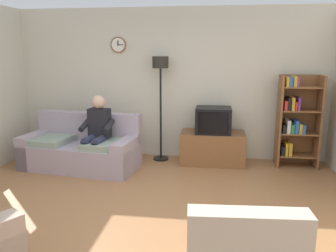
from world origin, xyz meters
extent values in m
plane|color=#9E6B42|center=(0.00, 0.00, 0.00)|extent=(12.00, 12.00, 0.00)
cube|color=beige|center=(0.00, 2.66, 1.35)|extent=(6.20, 0.12, 2.70)
cylinder|color=brown|center=(-0.94, 2.58, 2.05)|extent=(0.28, 0.03, 0.28)
cylinder|color=white|center=(-0.94, 2.56, 2.05)|extent=(0.24, 0.01, 0.24)
cube|color=black|center=(-0.94, 2.56, 2.08)|extent=(0.02, 0.01, 0.09)
cube|color=black|center=(-0.90, 2.56, 2.05)|extent=(0.11, 0.01, 0.01)
cube|color=beige|center=(-2.86, 2.10, 1.40)|extent=(0.12, 1.10, 1.20)
cube|color=#A899A8|center=(-1.40, 1.68, 0.21)|extent=(1.99, 1.07, 0.42)
cube|color=#A899A8|center=(-1.35, 2.03, 0.66)|extent=(1.91, 0.44, 0.48)
cube|color=#A899A8|center=(-0.57, 1.57, 0.28)|extent=(0.32, 0.86, 0.56)
cube|color=#A899A8|center=(-2.23, 1.78, 0.28)|extent=(0.32, 0.86, 0.56)
cube|color=gray|center=(-0.91, 1.56, 0.47)|extent=(0.68, 0.75, 0.10)
cube|color=gray|center=(-1.90, 1.69, 0.47)|extent=(0.68, 0.75, 0.10)
cube|color=brown|center=(0.80, 2.25, 0.28)|extent=(1.10, 0.56, 0.56)
cube|color=black|center=(0.80, 2.51, 0.31)|extent=(1.10, 0.04, 0.03)
cube|color=black|center=(0.80, 2.23, 0.78)|extent=(0.60, 0.48, 0.44)
cube|color=black|center=(0.80, 1.98, 0.78)|extent=(0.50, 0.01, 0.36)
cube|color=brown|center=(1.90, 2.30, 0.78)|extent=(0.04, 0.36, 1.55)
cube|color=brown|center=(2.54, 2.30, 0.78)|extent=(0.04, 0.36, 1.55)
cube|color=brown|center=(2.22, 2.47, 0.78)|extent=(0.64, 0.02, 1.55)
cube|color=brown|center=(2.22, 2.30, 0.19)|extent=(0.60, 0.34, 0.02)
cube|color=black|center=(1.98, 2.28, 0.28)|extent=(0.06, 0.28, 0.16)
cube|color=gold|center=(2.04, 2.28, 0.31)|extent=(0.04, 0.28, 0.21)
cube|color=gold|center=(2.10, 2.28, 0.32)|extent=(0.05, 0.28, 0.22)
cube|color=brown|center=(2.22, 2.30, 0.58)|extent=(0.60, 0.34, 0.02)
cube|color=black|center=(1.98, 2.28, 0.67)|extent=(0.05, 0.28, 0.14)
cube|color=silver|center=(2.04, 2.28, 0.70)|extent=(0.06, 0.28, 0.22)
cube|color=#267F4C|center=(2.11, 2.28, 0.67)|extent=(0.06, 0.28, 0.15)
cube|color=#2D59A5|center=(2.17, 2.28, 0.70)|extent=(0.06, 0.28, 0.22)
cube|color=gold|center=(2.23, 2.28, 0.68)|extent=(0.05, 0.28, 0.16)
cube|color=#2D59A5|center=(2.29, 2.28, 0.67)|extent=(0.05, 0.28, 0.15)
cube|color=brown|center=(2.22, 2.30, 0.97)|extent=(0.60, 0.34, 0.02)
cube|color=red|center=(1.97, 2.28, 1.06)|extent=(0.05, 0.28, 0.16)
cube|color=black|center=(2.03, 2.28, 1.09)|extent=(0.05, 0.28, 0.21)
cube|color=gold|center=(2.09, 2.28, 1.09)|extent=(0.04, 0.28, 0.21)
cube|color=red|center=(2.13, 2.28, 1.05)|extent=(0.03, 0.28, 0.14)
cube|color=#72338C|center=(2.18, 2.28, 1.09)|extent=(0.03, 0.28, 0.21)
cube|color=brown|center=(2.22, 2.30, 1.36)|extent=(0.60, 0.34, 0.02)
cube|color=gold|center=(1.97, 2.28, 1.45)|extent=(0.04, 0.28, 0.16)
cube|color=#2D59A5|center=(2.03, 2.28, 1.45)|extent=(0.06, 0.28, 0.16)
cube|color=gold|center=(2.09, 2.28, 1.45)|extent=(0.05, 0.28, 0.17)
cube|color=#72338C|center=(2.14, 2.28, 1.44)|extent=(0.03, 0.28, 0.15)
cylinder|color=black|center=(-0.13, 2.35, 0.01)|extent=(0.28, 0.28, 0.03)
cylinder|color=black|center=(-0.13, 2.35, 0.85)|extent=(0.04, 0.04, 1.70)
cylinder|color=black|center=(-0.13, 2.35, 1.75)|extent=(0.28, 0.28, 0.20)
cube|color=#BCAD99|center=(1.04, -1.44, 0.65)|extent=(0.81, 0.23, 0.50)
cube|color=black|center=(-1.05, 1.73, 0.78)|extent=(0.36, 0.24, 0.48)
sphere|color=#D8AD8C|center=(-1.05, 1.72, 1.13)|extent=(0.22, 0.22, 0.22)
cylinder|color=#2D334C|center=(-0.99, 1.53, 0.54)|extent=(0.18, 0.39, 0.13)
cylinder|color=#2D334C|center=(-1.17, 1.55, 0.54)|extent=(0.18, 0.39, 0.13)
cylinder|color=#2D334C|center=(-1.01, 1.34, 0.26)|extent=(0.12, 0.12, 0.52)
cylinder|color=#2D334C|center=(-1.19, 1.36, 0.26)|extent=(0.12, 0.12, 0.52)
cylinder|color=black|center=(-0.86, 1.60, 0.76)|extent=(0.13, 0.34, 0.20)
cylinder|color=black|center=(-1.27, 1.65, 0.76)|extent=(0.13, 0.34, 0.20)
cylinder|color=#4C4742|center=(-1.08, -0.96, 0.20)|extent=(0.15, 0.15, 0.40)
camera|label=1|loc=(0.79, -3.51, 1.90)|focal=36.11mm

